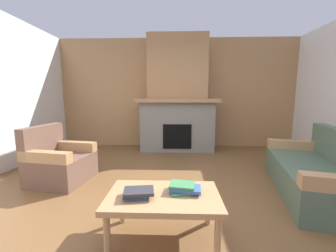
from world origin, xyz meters
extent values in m
plane|color=brown|center=(0.00, 0.00, 0.00)|extent=(9.00, 9.00, 0.00)
cube|color=#A87A4C|center=(0.00, 3.00, 1.35)|extent=(6.00, 0.12, 2.70)
cube|color=gray|center=(0.00, 2.59, 0.57)|extent=(1.70, 0.70, 1.15)
cube|color=black|center=(0.00, 2.26, 0.38)|extent=(0.64, 0.08, 0.56)
cube|color=#A87A4C|center=(0.00, 2.54, 1.19)|extent=(1.90, 0.82, 0.08)
cube|color=#A87A4C|center=(0.00, 2.69, 1.97)|extent=(1.40, 0.50, 1.47)
cube|color=#4C604C|center=(1.79, 0.31, 0.20)|extent=(1.24, 1.95, 0.40)
cube|color=tan|center=(1.98, 1.11, 0.48)|extent=(0.85, 0.35, 0.15)
cube|color=brown|center=(-1.77, 0.60, 0.20)|extent=(0.87, 0.87, 0.40)
cube|color=brown|center=(-2.08, 0.65, 0.62)|extent=(0.26, 0.77, 0.45)
cube|color=tan|center=(-1.82, 0.29, 0.48)|extent=(0.77, 0.26, 0.15)
cube|color=tan|center=(-1.72, 0.91, 0.48)|extent=(0.77, 0.26, 0.15)
cube|color=tan|center=(-0.15, -0.64, 0.41)|extent=(1.00, 0.60, 0.05)
cylinder|color=tan|center=(-0.59, -0.88, 0.19)|extent=(0.06, 0.06, 0.38)
cylinder|color=tan|center=(0.29, -0.88, 0.19)|extent=(0.06, 0.06, 0.38)
cylinder|color=tan|center=(-0.59, -0.40, 0.19)|extent=(0.06, 0.06, 0.38)
cylinder|color=tan|center=(0.29, -0.40, 0.19)|extent=(0.06, 0.06, 0.38)
cube|color=#335699|center=(-0.38, -0.69, 0.44)|extent=(0.21, 0.16, 0.02)
cube|color=#2D2D33|center=(-0.38, -0.69, 0.46)|extent=(0.20, 0.17, 0.02)
cube|color=#2D2D33|center=(-0.36, -0.70, 0.48)|extent=(0.28, 0.21, 0.03)
cube|color=#3D7F4C|center=(0.02, -0.58, 0.44)|extent=(0.25, 0.24, 0.02)
cube|color=#335699|center=(0.05, -0.59, 0.47)|extent=(0.29, 0.19, 0.03)
cube|color=#3D7F4C|center=(0.02, -0.58, 0.49)|extent=(0.25, 0.20, 0.02)
camera|label=1|loc=(-0.05, -2.38, 1.30)|focal=22.20mm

